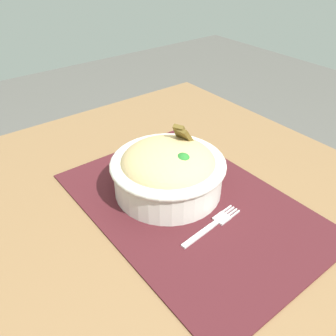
# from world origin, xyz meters

# --- Properties ---
(table) EXTENTS (1.01, 0.82, 0.73)m
(table) POSITION_xyz_m (0.00, 0.00, 0.65)
(table) COLOR olive
(table) RESTS_ON ground_plane
(placemat) EXTENTS (0.47, 0.32, 0.00)m
(placemat) POSITION_xyz_m (-0.03, 0.02, 0.73)
(placemat) COLOR #47191E
(placemat) RESTS_ON table
(bowl) EXTENTS (0.24, 0.24, 0.12)m
(bowl) POSITION_xyz_m (-0.09, 0.02, 0.78)
(bowl) COLOR silver
(bowl) RESTS_ON placemat
(fork) EXTENTS (0.03, 0.13, 0.00)m
(fork) POSITION_xyz_m (0.03, 0.02, 0.74)
(fork) COLOR silver
(fork) RESTS_ON placemat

